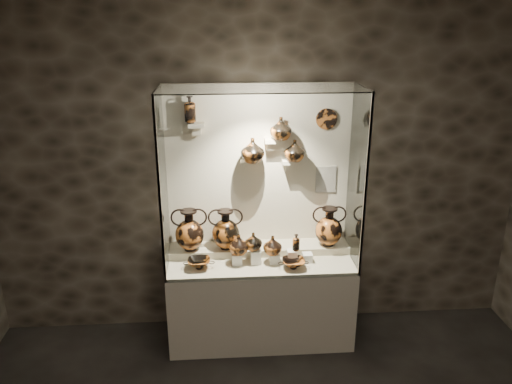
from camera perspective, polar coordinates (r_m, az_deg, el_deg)
wall_back at (r=4.62m, az=0.26°, el=2.52°), size 5.00×0.02×3.20m
plinth at (r=4.84m, az=0.54°, el=-12.34°), size 1.70×0.60×0.80m
front_tier at (r=4.63m, az=0.55°, el=-7.99°), size 1.68×0.58×0.03m
rear_tier at (r=4.77m, az=0.38°, el=-6.64°), size 1.70×0.25×0.10m
back_panel at (r=4.62m, az=0.27°, el=2.50°), size 1.70×0.03×1.60m
glass_front at (r=4.04m, az=0.93°, el=-0.06°), size 1.70×0.01×1.60m
glass_left at (r=4.34m, az=-10.62°, el=0.99°), size 0.01×0.60×1.60m
glass_right at (r=4.47m, az=11.47°, el=1.49°), size 0.01×0.60×1.60m
glass_top at (r=4.14m, az=0.63°, el=11.78°), size 1.70×0.60×0.01m
frame_post_left at (r=4.07m, az=-10.96°, el=-0.32°), size 0.02×0.02×1.60m
frame_post_right at (r=4.20m, az=12.41°, el=0.24°), size 0.02×0.02×1.60m
pedestal_a at (r=4.55m, az=-2.18°, el=-7.64°), size 0.09×0.09×0.10m
pedestal_b at (r=4.55m, az=-0.03°, el=-7.41°), size 0.09×0.09×0.13m
pedestal_c at (r=4.57m, az=2.12°, el=-7.56°), size 0.09×0.09×0.09m
pedestal_d at (r=4.58m, az=4.13°, el=-7.31°), size 0.09×0.09×0.12m
pedestal_e at (r=4.61m, az=5.86°, el=-7.45°), size 0.09×0.09×0.08m
bracket_ul at (r=4.43m, az=-6.83°, el=7.62°), size 0.14×0.12×0.04m
bracket_ca at (r=4.51m, az=-0.92°, el=3.41°), size 0.14×0.12×0.04m
bracket_cb at (r=4.48m, az=1.63°, el=5.91°), size 0.10×0.12×0.04m
bracket_cc at (r=4.55m, az=3.87°, el=3.49°), size 0.14×0.12×0.04m
amphora_left at (r=4.62m, az=-7.61°, el=-4.32°), size 0.32×0.32×0.40m
amphora_mid at (r=4.62m, az=-3.49°, el=-4.28°), size 0.34×0.34×0.38m
amphora_right at (r=4.73m, az=8.32°, el=-3.91°), size 0.40×0.40×0.38m
jug_a at (r=4.48m, az=-1.97°, el=-5.99°), size 0.21×0.21×0.19m
jug_b at (r=4.49m, az=-0.31°, el=-5.65°), size 0.19×0.19×0.17m
jug_c at (r=4.50m, az=1.90°, el=-6.09°), size 0.19×0.19×0.18m
lekythos_small at (r=4.51m, az=4.61°, el=-5.65°), size 0.08×0.08×0.18m
kylix_left at (r=4.50m, az=-6.53°, el=-8.04°), size 0.32×0.30×0.11m
kylix_right at (r=4.48m, az=4.30°, el=-8.07°), size 0.30×0.27×0.10m
lekythos_tall at (r=4.40m, az=-7.56°, el=9.52°), size 0.11×0.11×0.27m
ovoid_vase_a at (r=4.43m, az=-0.39°, el=4.80°), size 0.24×0.24×0.22m
ovoid_vase_b at (r=4.41m, az=2.85°, el=7.27°), size 0.24×0.24×0.20m
ovoid_vase_c at (r=4.48m, az=4.44°, el=4.75°), size 0.24×0.24×0.19m
wall_plate at (r=4.56m, az=8.06°, el=8.26°), size 0.19×0.02×0.19m
info_placard at (r=4.72m, az=7.97°, el=1.44°), size 0.19×0.01×0.26m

